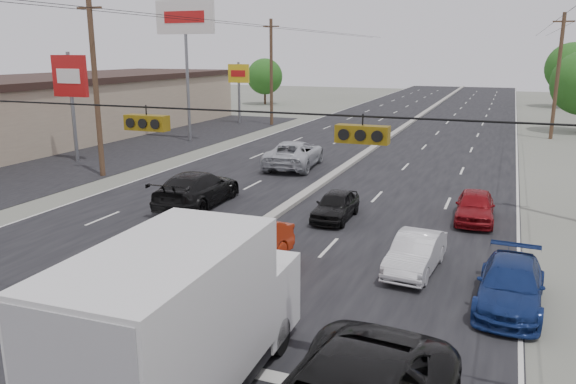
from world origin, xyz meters
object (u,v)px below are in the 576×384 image
Objects in this scene: queue_car_a at (336,205)px; pole_sign_billboard at (185,26)px; pole_sign_mid at (70,82)px; queue_car_b at (416,253)px; pole_sign_far at (239,79)px; utility_pole_right_c at (558,76)px; utility_pole_left_b at (96,87)px; tree_right_far at (572,68)px; box_truck at (184,322)px; queue_car_e at (475,206)px; tree_left_far at (265,76)px; queue_car_d at (510,286)px; red_sedan at (239,250)px; oncoming_near at (197,189)px; utility_pole_left_c at (271,72)px; oncoming_far at (294,154)px; tan_sedan at (174,360)px.

pole_sign_billboard is at bearing 135.96° from queue_car_a.
pole_sign_mid is 26.55m from queue_car_b.
pole_sign_far is at bearing 97.13° from pole_sign_billboard.
utility_pole_right_c is 2.78× the size of queue_car_a.
utility_pole_left_b is at bearing -81.25° from pole_sign_billboard.
box_truck is at bearing -99.85° from tree_right_far.
pole_sign_mid is 25.93m from queue_car_e.
queue_car_d is at bearing -60.01° from tree_left_far.
red_sedan is (17.40, -35.33, -3.62)m from pole_sign_far.
pole_sign_mid is at bearing -29.79° from oncoming_near.
utility_pole_left_c is 1.68× the size of oncoming_far.
tree_right_far is at bearing 43.15° from pole_sign_far.
oncoming_far reaches higher than red_sedan.
queue_car_d is (6.60, 6.89, -0.07)m from tan_sedan.
oncoming_far is at bearing -63.85° from tree_left_far.
queue_car_b is at bearing 68.57° from box_truck.
utility_pole_left_c is 22.19m from tree_left_far.
utility_pole_left_c is 41.43m from queue_car_d.
utility_pole_left_b reaches higher than queue_car_b.
box_truck is 1.28m from tan_sedan.
pole_sign_far reaches higher than queue_car_b.
queue_car_d reaches higher than queue_car_a.
box_truck is at bearing -66.90° from red_sedan.
red_sedan reaches higher than tan_sedan.
oncoming_near is at bearing -67.36° from pole_sign_far.
tree_left_far is 39.31m from tree_right_far.
red_sedan is at bearing -107.44° from utility_pole_right_c.
tree_left_far reaches higher than red_sedan.
box_truck is (-12.50, -71.97, -3.13)m from tree_right_far.
pole_sign_billboard is 2.54× the size of queue_car_d.
tree_left_far is at bearing 110.70° from box_truck.
tree_left_far is 1.63× the size of queue_car_b.
red_sedan is 11.08m from queue_car_e.
utility_pole_left_b is 1.67× the size of pole_sign_far.
oncoming_far is (13.97, 3.37, -4.29)m from pole_sign_mid.
pole_sign_far is 0.98× the size of tree_left_far.
utility_pole_left_b is at bearing -117.39° from tree_right_far.
tree_left_far is 1.27× the size of tan_sedan.
oncoming_far is at bearing 33.94° from utility_pole_left_b.
queue_car_b is at bearing -59.87° from utility_pole_left_c.
tree_right_far is at bearing 86.60° from queue_car_b.
pole_sign_billboard is at bearing 75.96° from pole_sign_mid.
pole_sign_mid is 1.87× the size of queue_car_b.
queue_car_e is at bearing 71.62° from box_truck.
utility_pole_left_b reaches higher than tan_sedan.
queue_car_a is (1.17, 6.95, -0.18)m from red_sedan.
pole_sign_mid is (-4.50, -22.00, 0.01)m from utility_pole_left_c.
queue_car_d is at bearing -94.77° from utility_pole_right_c.
pole_sign_billboard is 2.85× the size of queue_car_e.
red_sedan is at bearing -67.08° from tree_left_far.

